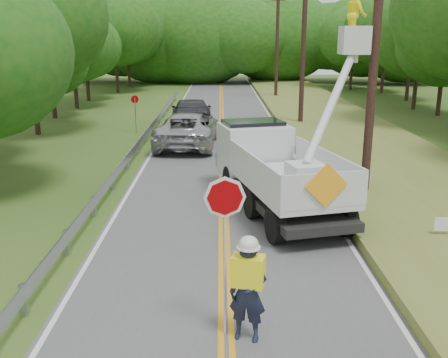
{
  "coord_description": "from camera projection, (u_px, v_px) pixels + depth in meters",
  "views": [
    {
      "loc": [
        -0.11,
        -8.37,
        5.49
      ],
      "look_at": [
        0.0,
        6.0,
        1.5
      ],
      "focal_mm": 41.13,
      "sensor_mm": 36.0,
      "label": 1
    }
  ],
  "objects": [
    {
      "name": "stop_sign_permanent",
      "position": [
        135.0,
        109.0,
        29.8
      ],
      "size": [
        0.43,
        0.25,
        2.24
      ],
      "color": "#93979C",
      "rests_on": "ground"
    },
    {
      "name": "ground",
      "position": [
        226.0,
        343.0,
        9.53
      ],
      "size": [
        140.0,
        140.0,
        0.0
      ],
      "primitive_type": "plane",
      "color": "#2E5217",
      "rests_on": "ground"
    },
    {
      "name": "road",
      "position": [
        223.0,
        163.0,
        23.02
      ],
      "size": [
        7.2,
        96.0,
        0.03
      ],
      "color": "#515153",
      "rests_on": "ground"
    },
    {
      "name": "bucket_truck",
      "position": [
        274.0,
        156.0,
        17.44
      ],
      "size": [
        5.0,
        7.57,
        7.01
      ],
      "color": "black",
      "rests_on": "road"
    },
    {
      "name": "treeline_horizon",
      "position": [
        226.0,
        37.0,
        62.24
      ],
      "size": [
        56.54,
        14.71,
        11.92
      ],
      "color": "#154F12",
      "rests_on": "ground"
    },
    {
      "name": "yard_sign",
      "position": [
        444.0,
        225.0,
        13.9
      ],
      "size": [
        0.54,
        0.04,
        0.78
      ],
      "color": "white",
      "rests_on": "ground"
    },
    {
      "name": "flagger",
      "position": [
        247.0,
        285.0,
        9.36
      ],
      "size": [
        1.2,
        0.62,
        3.11
      ],
      "color": "#191E33",
      "rests_on": "road"
    },
    {
      "name": "treeline_left",
      "position": [
        70.0,
        34.0,
        35.95
      ],
      "size": [
        10.14,
        57.08,
        10.53
      ],
      "color": "#332319",
      "rests_on": "ground"
    },
    {
      "name": "utility_poles",
      "position": [
        327.0,
        42.0,
        24.55
      ],
      "size": [
        1.6,
        43.3,
        10.0
      ],
      "color": "black",
      "rests_on": "ground"
    },
    {
      "name": "suv_silver",
      "position": [
        188.0,
        129.0,
        26.43
      ],
      "size": [
        3.24,
        6.46,
        1.75
      ],
      "primitive_type": "imported",
      "rotation": [
        0.0,
        0.0,
        3.09
      ],
      "color": "#AAACB0",
      "rests_on": "road"
    },
    {
      "name": "suv_darkgrey",
      "position": [
        192.0,
        113.0,
        31.76
      ],
      "size": [
        2.89,
        6.3,
        1.78
      ],
      "primitive_type": "imported",
      "rotation": [
        0.0,
        0.0,
        3.21
      ],
      "color": "#313438",
      "rests_on": "road"
    },
    {
      "name": "guardrail",
      "position": [
        136.0,
        147.0,
        23.72
      ],
      "size": [
        0.18,
        48.0,
        0.77
      ],
      "color": "#93979C",
      "rests_on": "ground"
    },
    {
      "name": "tall_grass_verge",
      "position": [
        380.0,
        160.0,
        23.03
      ],
      "size": [
        7.0,
        96.0,
        0.3
      ],
      "primitive_type": "cube",
      "color": "olive",
      "rests_on": "ground"
    }
  ]
}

